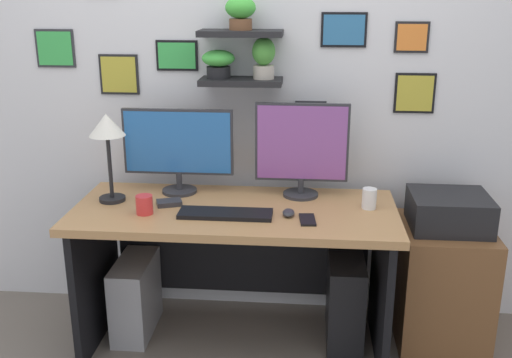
% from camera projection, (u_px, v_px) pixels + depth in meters
% --- Properties ---
extents(ground_plane, '(8.00, 8.00, 0.00)m').
position_uv_depth(ground_plane, '(236.00, 342.00, 3.11)').
color(ground_plane, '#70665B').
extents(back_wall_assembly, '(4.40, 0.24, 2.70)m').
position_uv_depth(back_wall_assembly, '(243.00, 71.00, 3.11)').
color(back_wall_assembly, silver).
rests_on(back_wall_assembly, ground).
extents(desk, '(1.57, 0.68, 0.75)m').
position_uv_depth(desk, '(236.00, 244.00, 3.00)').
color(desk, tan).
rests_on(desk, ground).
extents(monitor_left, '(0.57, 0.18, 0.44)m').
position_uv_depth(monitor_left, '(178.00, 147.00, 3.04)').
color(monitor_left, '#2D2D33').
rests_on(monitor_left, desk).
extents(monitor_right, '(0.47, 0.18, 0.48)m').
position_uv_depth(monitor_right, '(302.00, 148.00, 2.99)').
color(monitor_right, '#2D2D33').
rests_on(monitor_right, desk).
extents(keyboard, '(0.44, 0.14, 0.02)m').
position_uv_depth(keyboard, '(225.00, 214.00, 2.79)').
color(keyboard, black).
rests_on(keyboard, desk).
extents(computer_mouse, '(0.06, 0.09, 0.03)m').
position_uv_depth(computer_mouse, '(289.00, 213.00, 2.78)').
color(computer_mouse, '#2D2D33').
rests_on(computer_mouse, desk).
extents(desk_lamp, '(0.18, 0.18, 0.44)m').
position_uv_depth(desk_lamp, '(107.00, 133.00, 2.88)').
color(desk_lamp, black).
rests_on(desk_lamp, desk).
extents(cell_phone, '(0.08, 0.15, 0.01)m').
position_uv_depth(cell_phone, '(307.00, 220.00, 2.73)').
color(cell_phone, black).
rests_on(cell_phone, desk).
extents(coffee_mug, '(0.08, 0.08, 0.09)m').
position_uv_depth(coffee_mug, '(144.00, 205.00, 2.80)').
color(coffee_mug, red).
rests_on(coffee_mug, desk).
extents(pen_cup, '(0.07, 0.07, 0.10)m').
position_uv_depth(pen_cup, '(369.00, 198.00, 2.87)').
color(pen_cup, white).
rests_on(pen_cup, desk).
extents(scissors_tray, '(0.14, 0.12, 0.02)m').
position_uv_depth(scissors_tray, '(169.00, 203.00, 2.92)').
color(scissors_tray, '#2D2D33').
rests_on(scissors_tray, desk).
extents(drawer_cabinet, '(0.44, 0.50, 0.63)m').
position_uv_depth(drawer_cabinet, '(441.00, 284.00, 3.06)').
color(drawer_cabinet, brown).
rests_on(drawer_cabinet, ground).
extents(printer, '(0.38, 0.34, 0.17)m').
position_uv_depth(printer, '(449.00, 211.00, 2.94)').
color(printer, black).
rests_on(printer, drawer_cabinet).
extents(computer_tower_left, '(0.18, 0.40, 0.41)m').
position_uv_depth(computer_tower_left, '(136.00, 296.00, 3.16)').
color(computer_tower_left, '#99999E').
rests_on(computer_tower_left, ground).
extents(computer_tower_right, '(0.18, 0.40, 0.46)m').
position_uv_depth(computer_tower_right, '(345.00, 300.00, 3.07)').
color(computer_tower_right, black).
rests_on(computer_tower_right, ground).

